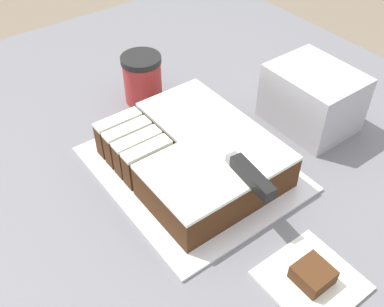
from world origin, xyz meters
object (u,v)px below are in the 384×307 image
Objects in this scene: cake_board at (192,168)px; cake at (195,154)px; brownie at (313,275)px; coffee_cup at (142,79)px; knife at (242,167)px; storage_box at (312,98)px.

cake_board is 0.04m from cake.
cake_board is at bearing 179.83° from brownie.
coffee_cup is at bearing 168.71° from cake_board.
knife is (0.11, 0.01, 0.05)m from cake.
storage_box is (-0.09, 0.27, -0.02)m from knife.
cake_board is 0.30m from brownie.
knife is 0.29m from storage_box.
coffee_cup is (-0.26, 0.05, 0.01)m from cake.
storage_box reaches higher than coffee_cup.
coffee_cup reaches higher than cake_board.
storage_box is at bearing 83.79° from cake_board.
brownie is 0.30× the size of storage_box.
cake is at bearing 12.93° from knife.
brownie is 0.40m from storage_box.
cake is at bearing -95.42° from storage_box.
cake is (0.00, 0.00, 0.04)m from cake_board.
brownie is (0.55, -0.05, -0.04)m from coffee_cup.
coffee_cup is at bearing 1.20° from knife.
storage_box reaches higher than cake_board.
cake_board is 0.14m from knife.
cake is at bearing 39.35° from cake_board.
coffee_cup is at bearing 174.74° from brownie.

